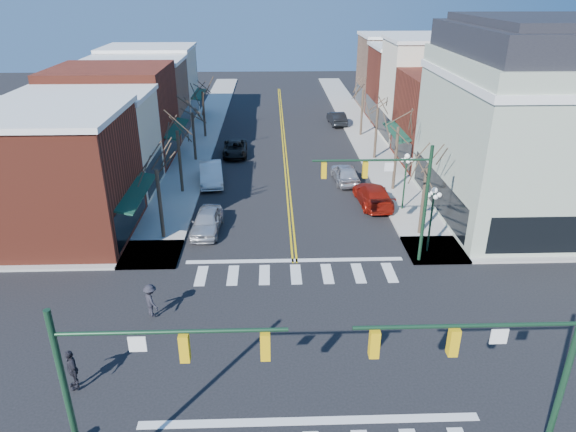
{
  "coord_description": "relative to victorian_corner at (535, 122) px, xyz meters",
  "views": [
    {
      "loc": [
        -1.3,
        -19.08,
        15.2
      ],
      "look_at": [
        -0.39,
        8.12,
        2.8
      ],
      "focal_mm": 32.0,
      "sensor_mm": 36.0,
      "label": 1
    }
  ],
  "objects": [
    {
      "name": "car_right_near",
      "position": [
        -10.27,
        1.62,
        -5.87
      ],
      "size": [
        2.54,
        5.55,
        1.57
      ],
      "primitive_type": "imported",
      "rotation": [
        0.0,
        0.0,
        3.2
      ],
      "color": "maroon",
      "rests_on": "ground"
    },
    {
      "name": "car_left_near",
      "position": [
        -22.16,
        -2.58,
        -5.89
      ],
      "size": [
        2.06,
        4.59,
        1.53
      ],
      "primitive_type": "imported",
      "rotation": [
        0.0,
        0.0,
        -0.06
      ],
      "color": "silver",
      "rests_on": "ground"
    },
    {
      "name": "tree_right_c",
      "position": [
        -8.1,
        12.5,
        -4.24
      ],
      "size": [
        0.24,
        0.24,
        4.83
      ],
      "primitive_type": "cylinder",
      "color": "#382B21",
      "rests_on": "ground"
    },
    {
      "name": "tree_right_b",
      "position": [
        -8.1,
        4.5,
        -4.07
      ],
      "size": [
        0.24,
        0.24,
        5.18
      ],
      "primitive_type": "cylinder",
      "color": "#382B21",
      "rests_on": "ground"
    },
    {
      "name": "pedestrian_dark_a",
      "position": [
        -25.94,
        -17.11,
        -5.6
      ],
      "size": [
        0.97,
        1.13,
        1.81
      ],
      "primitive_type": "imported",
      "rotation": [
        0.0,
        0.0,
        -0.96
      ],
      "color": "black",
      "rests_on": "sidewalk_left"
    },
    {
      "name": "victorian_corner",
      "position": [
        0.0,
        0.0,
        0.0
      ],
      "size": [
        12.25,
        14.25,
        13.3
      ],
      "color": "#A3B099",
      "rests_on": "ground"
    },
    {
      "name": "traffic_mast_far_right",
      "position": [
        -10.95,
        -7.1,
        -1.95
      ],
      "size": [
        6.6,
        0.28,
        7.2
      ],
      "color": "#14331E",
      "rests_on": "ground"
    },
    {
      "name": "pedestrian_dark_b",
      "position": [
        -23.81,
        -12.22,
        -5.64
      ],
      "size": [
        1.19,
        1.28,
        1.74
      ],
      "primitive_type": "imported",
      "rotation": [
        0.0,
        0.0,
        2.23
      ],
      "color": "black",
      "rests_on": "sidewalk_left"
    },
    {
      "name": "tree_left_b",
      "position": [
        -24.9,
        4.5,
        -4.14
      ],
      "size": [
        0.24,
        0.24,
        5.04
      ],
      "primitive_type": "cylinder",
      "color": "#382B21",
      "rests_on": "ground"
    },
    {
      "name": "traffic_mast_near_left",
      "position": [
        -22.05,
        -21.9,
        -1.95
      ],
      "size": [
        6.6,
        0.28,
        7.2
      ],
      "color": "#14331E",
      "rests_on": "ground"
    },
    {
      "name": "bldg_right_brick_a",
      "position": [
        -1.0,
        11.25,
        -2.66
      ],
      "size": [
        10.0,
        8.5,
        8.0
      ],
      "primitive_type": "cube",
      "color": "maroon",
      "rests_on": "ground"
    },
    {
      "name": "bldg_left_brick_b",
      "position": [
        -32.0,
        13.0,
        -2.41
      ],
      "size": [
        10.0,
        9.0,
        8.5
      ],
      "primitive_type": "cube",
      "color": "maroon",
      "rests_on": "ground"
    },
    {
      "name": "car_left_far",
      "position": [
        -21.3,
        14.0,
        -5.98
      ],
      "size": [
        2.4,
        4.94,
        1.35
      ],
      "primitive_type": "imported",
      "rotation": [
        0.0,
        0.0,
        0.03
      ],
      "color": "black",
      "rests_on": "ground"
    },
    {
      "name": "tree_left_c",
      "position": [
        -24.9,
        12.5,
        -4.38
      ],
      "size": [
        0.24,
        0.24,
        4.55
      ],
      "primitive_type": "cylinder",
      "color": "#382B21",
      "rests_on": "ground"
    },
    {
      "name": "bldg_left_tan",
      "position": [
        -32.0,
        21.25,
        -2.76
      ],
      "size": [
        10.0,
        7.5,
        7.8
      ],
      "primitive_type": "cube",
      "color": "#90684F",
      "rests_on": "ground"
    },
    {
      "name": "bldg_right_brick_b",
      "position": [
        -1.0,
        26.5,
        -2.41
      ],
      "size": [
        10.0,
        8.0,
        8.5
      ],
      "primitive_type": "cube",
      "color": "maroon",
      "rests_on": "ground"
    },
    {
      "name": "tree_right_a",
      "position": [
        -8.1,
        -3.5,
        -4.35
      ],
      "size": [
        0.24,
        0.24,
        4.62
      ],
      "primitive_type": "cylinder",
      "color": "#382B21",
      "rests_on": "ground"
    },
    {
      "name": "ground",
      "position": [
        -16.5,
        -14.5,
        -6.66
      ],
      "size": [
        160.0,
        160.0,
        0.0
      ],
      "primitive_type": "plane",
      "color": "black",
      "rests_on": "ground"
    },
    {
      "name": "tree_left_a",
      "position": [
        -24.9,
        -3.5,
        -4.28
      ],
      "size": [
        0.24,
        0.24,
        4.76
      ],
      "primitive_type": "cylinder",
      "color": "#382B21",
      "rests_on": "ground"
    },
    {
      "name": "bldg_left_brick_a",
      "position": [
        -32.0,
        -2.75,
        -2.66
      ],
      "size": [
        10.0,
        8.5,
        8.0
      ],
      "primitive_type": "cube",
      "color": "maroon",
      "rests_on": "ground"
    },
    {
      "name": "bldg_left_stucco_a",
      "position": [
        -32.0,
        5.0,
        -2.91
      ],
      "size": [
        10.0,
        7.0,
        7.5
      ],
      "primitive_type": "cube",
      "color": "beige",
      "rests_on": "ground"
    },
    {
      "name": "tree_right_d",
      "position": [
        -8.1,
        20.5,
        -4.17
      ],
      "size": [
        0.24,
        0.24,
        4.97
      ],
      "primitive_type": "cylinder",
      "color": "#382B21",
      "rests_on": "ground"
    },
    {
      "name": "bldg_right_tan",
      "position": [
        -1.0,
        34.5,
        -2.16
      ],
      "size": [
        10.0,
        8.0,
        9.0
      ],
      "primitive_type": "cube",
      "color": "#90684F",
      "rests_on": "ground"
    },
    {
      "name": "car_right_far",
      "position": [
        -10.1,
        25.5,
        -5.9
      ],
      "size": [
        2.03,
        4.75,
        1.52
      ],
      "primitive_type": "imported",
      "rotation": [
        0.0,
        0.0,
        3.23
      ],
      "color": "black",
      "rests_on": "ground"
    },
    {
      "name": "bldg_left_stucco_b",
      "position": [
        -32.0,
        29.0,
        -2.56
      ],
      "size": [
        10.0,
        8.0,
        8.2
      ],
      "primitive_type": "cube",
      "color": "beige",
      "rests_on": "ground"
    },
    {
      "name": "traffic_mast_near_right",
      "position": [
        -10.95,
        -21.9,
        -1.95
      ],
      "size": [
        6.6,
        0.28,
        7.2
      ],
      "color": "#14331E",
      "rests_on": "ground"
    },
    {
      "name": "tree_left_d",
      "position": [
        -24.9,
        20.5,
        -4.21
      ],
      "size": [
        0.24,
        0.24,
        4.9
      ],
      "primitive_type": "cylinder",
      "color": "#382B21",
      "rests_on": "ground"
    },
    {
      "name": "sidewalk_right",
      "position": [
        -7.75,
        5.5,
        -6.58
      ],
      "size": [
        3.5,
        70.0,
        0.15
      ],
      "primitive_type": "cube",
      "color": "#9E9B93",
      "rests_on": "ground"
    },
    {
      "name": "sidewalk_left",
      "position": [
        -25.25,
        5.5,
        -6.58
      ],
      "size": [
        3.5,
        70.0,
        0.15
      ],
      "primitive_type": "cube",
      "color": "#9E9B93",
      "rests_on": "ground"
    },
    {
      "name": "lamppost_midblock",
      "position": [
        -8.3,
        0.5,
        -3.7
      ],
      "size": [
        0.36,
        0.36,
        4.33
      ],
      "color": "#14331E",
      "rests_on": "ground"
    },
    {
      "name": "car_right_mid",
      "position": [
        -11.7,
        6.44,
        -5.87
      ],
      "size": [
        2.17,
        4.76,
        1.58
      ],
      "primitive_type": "imported",
      "rotation": [
        0.0,
        0.0,
        3.21
      ],
      "color": "silver",
      "rests_on": "ground"
    },
    {
      "name": "lamppost_corner",
      "position": [
        -8.3,
        -6.0,
        -3.7
      ],
      "size": [
        0.36,
        0.36,
        4.33
      ],
      "color": "#14331E",
      "rests_on": "ground"
    },
    {
      "name": "car_left_mid",
      "position": [
        -22.83,
        6.59,
        -5.81
      ],
      "size": [
        2.46,
        5.34,
        1.7
      ],
      "primitive_type": "imported",
      "rotation": [
        0.0,
        0.0,
        0.13
      ],
      "color": "silver",
      "rests_on": "ground"
    },
    {
      "name": "bldg_right_stucco",
      "position": [
        -1.0,
        19.0,
        -1.66
      ],
      "size": [
        10.0,
        7.0,
        10.0
      ],
      "primitive_type": "cube",
      "color": "beige",
      "rests_on": "ground"
    }
  ]
}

